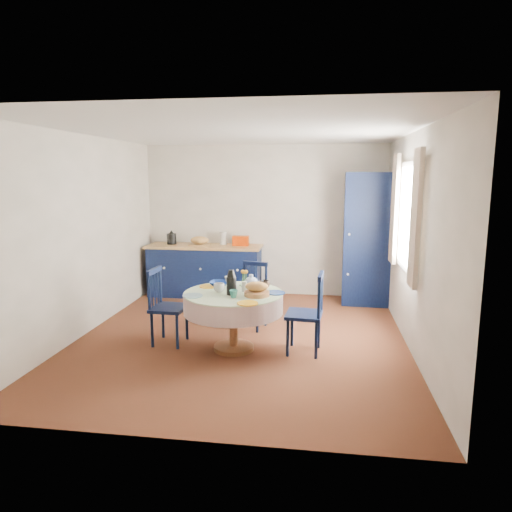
{
  "coord_description": "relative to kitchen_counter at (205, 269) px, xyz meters",
  "views": [
    {
      "loc": [
        0.94,
        -5.33,
        1.99
      ],
      "look_at": [
        0.15,
        0.2,
        1.01
      ],
      "focal_mm": 32.0,
      "sensor_mm": 36.0,
      "label": 1
    }
  ],
  "objects": [
    {
      "name": "chair_left",
      "position": [
        0.1,
        -2.24,
        0.02
      ],
      "size": [
        0.41,
        0.43,
        0.91
      ],
      "rotation": [
        0.0,
        0.0,
        1.52
      ],
      "color": "black",
      "rests_on": "floor"
    },
    {
      "name": "cobalt_bowl",
      "position": [
        0.72,
        -2.07,
        0.27
      ],
      "size": [
        0.24,
        0.24,
        0.06
      ],
      "primitive_type": "imported",
      "color": "navy",
      "rests_on": "dining_table"
    },
    {
      "name": "floor",
      "position": [
        0.96,
        -1.96,
        -0.44
      ],
      "size": [
        4.5,
        4.5,
        0.0
      ],
      "primitive_type": "plane",
      "color": "black",
      "rests_on": "ground"
    },
    {
      "name": "window",
      "position": [
        2.92,
        -1.66,
        1.08
      ],
      "size": [
        0.1,
        1.74,
        1.45
      ],
      "color": "white",
      "rests_on": "wall_right"
    },
    {
      "name": "mug_a",
      "position": [
        0.77,
        -2.34,
        0.29
      ],
      "size": [
        0.13,
        0.13,
        0.1
      ],
      "primitive_type": "imported",
      "color": "silver",
      "rests_on": "dining_table"
    },
    {
      "name": "pantry_cabinet",
      "position": [
        2.62,
        -0.11,
        0.58
      ],
      "size": [
        0.73,
        0.54,
        2.05
      ],
      "rotation": [
        0.0,
        0.0,
        -0.04
      ],
      "color": "black",
      "rests_on": "floor"
    },
    {
      "name": "kitchen_counter",
      "position": [
        0.0,
        0.0,
        0.0
      ],
      "size": [
        1.91,
        0.6,
        1.09
      ],
      "rotation": [
        0.0,
        0.0,
        -0.0
      ],
      "color": "black",
      "rests_on": "floor"
    },
    {
      "name": "chair_far",
      "position": [
        1.02,
        -1.5,
        -0.01
      ],
      "size": [
        0.46,
        0.45,
        0.86
      ],
      "rotation": [
        0.0,
        0.0,
        -0.25
      ],
      "color": "black",
      "rests_on": "floor"
    },
    {
      "name": "chair_right",
      "position": [
        1.78,
        -2.31,
        0.03
      ],
      "size": [
        0.43,
        0.44,
        0.93
      ],
      "rotation": [
        0.0,
        0.0,
        -1.65
      ],
      "color": "black",
      "rests_on": "floor"
    },
    {
      "name": "mug_b",
      "position": [
        0.98,
        -2.56,
        0.28
      ],
      "size": [
        0.09,
        0.09,
        0.09
      ],
      "primitive_type": "imported",
      "color": "#2E7C70",
      "rests_on": "dining_table"
    },
    {
      "name": "dining_table",
      "position": [
        0.95,
        -2.34,
        0.12
      ],
      "size": [
        1.15,
        1.13,
        0.96
      ],
      "color": "#522A17",
      "rests_on": "floor"
    },
    {
      "name": "wall_right",
      "position": [
        2.96,
        -1.96,
        0.81
      ],
      "size": [
        0.02,
        4.5,
        2.5
      ],
      "primitive_type": "cube",
      "color": "white",
      "rests_on": "floor"
    },
    {
      "name": "wall_back",
      "position": [
        0.96,
        0.29,
        0.81
      ],
      "size": [
        4.0,
        0.02,
        2.5
      ],
      "primitive_type": "cube",
      "color": "white",
      "rests_on": "floor"
    },
    {
      "name": "wall_left",
      "position": [
        -1.04,
        -1.96,
        0.81
      ],
      "size": [
        0.02,
        4.5,
        2.5
      ],
      "primitive_type": "cube",
      "color": "white",
      "rests_on": "floor"
    },
    {
      "name": "mug_c",
      "position": [
        1.27,
        -2.11,
        0.29
      ],
      "size": [
        0.12,
        0.12,
        0.1
      ],
      "primitive_type": "imported",
      "color": "black",
      "rests_on": "dining_table"
    },
    {
      "name": "mug_d",
      "position": [
        0.81,
        -1.96,
        0.29
      ],
      "size": [
        0.11,
        0.11,
        0.1
      ],
      "primitive_type": "imported",
      "color": "silver",
      "rests_on": "dining_table"
    },
    {
      "name": "ceiling",
      "position": [
        0.96,
        -1.96,
        2.06
      ],
      "size": [
        4.5,
        4.5,
        0.0
      ],
      "primitive_type": "plane",
      "rotation": [
        3.14,
        0.0,
        0.0
      ],
      "color": "white",
      "rests_on": "wall_back"
    }
  ]
}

